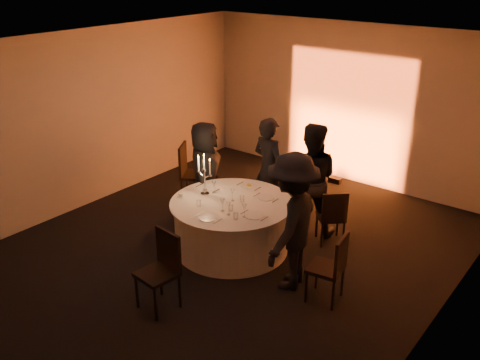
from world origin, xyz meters
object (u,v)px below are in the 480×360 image
Objects in this scene: guest_back_left at (269,169)px; guest_right at (292,222)px; banquet_table at (232,226)px; chair_front at (162,266)px; candelabra at (205,180)px; chair_left at (190,170)px; chair_back_right at (332,215)px; guest_back_right at (310,180)px; chair_right at (332,265)px; guest_left at (205,171)px; chair_back_left at (296,182)px; coffee_cup at (181,195)px.

guest_right is at bearing 142.62° from guest_back_left.
banquet_table is 1.64m from chair_front.
chair_left is at bearing 141.93° from candelabra.
guest_back_right is at bearing -56.98° from chair_back_right.
candelabra is at bearing -9.82° from chair_back_right.
candelabra is at bearing -109.69° from guest_right.
chair_right is (3.43, -1.12, -0.07)m from chair_left.
candelabra reaches higher than chair_back_right.
guest_left is at bearing 130.99° from candelabra.
chair_front is (0.19, -3.36, 0.06)m from chair_back_left.
chair_right reaches higher than chair_back_right.
banquet_table is at bearing -148.13° from chair_left.
chair_left is 1.20× the size of chair_back_right.
chair_back_right is (1.10, 1.04, 0.11)m from banquet_table.
guest_right is 1.90m from coffee_cup.
guest_left is (-2.09, -0.49, 0.34)m from chair_back_right.
guest_right is (2.82, -1.12, 0.33)m from chair_left.
guest_back_left is at bearing -148.82° from guest_right.
guest_right is (1.19, -2.00, 0.43)m from chair_back_left.
banquet_table is at bearing 32.89° from guest_back_right.
chair_front is (1.82, -2.47, -0.04)m from chair_left.
guest_back_left is at bearing 99.25° from banquet_table.
chair_front is at bearing -48.55° from guest_right.
coffee_cup is (-1.32, -1.47, -0.10)m from guest_back_right.
guest_right reaches higher than guest_left.
chair_back_left is at bearing -161.51° from guest_right.
guest_back_left reaches higher than chair_back_left.
chair_back_left is (1.64, 0.88, -0.10)m from chair_left.
chair_back_left is 0.94m from guest_back_right.
guest_left reaches higher than chair_front.
chair_back_right is (1.09, -0.71, -0.01)m from chair_back_left.
chair_left is at bearing -117.13° from chair_right.
chair_back_left is at bearing 71.04° from coffee_cup.
chair_front reaches higher than banquet_table.
banquet_table is 1.34m from guest_right.
chair_back_left is 0.50× the size of guest_back_right.
chair_back_left is at bearing -91.88° from chair_left.
coffee_cup is at bearing 81.31° from guest_back_left.
chair_left is at bearing 132.77° from chair_front.
guest_right reaches higher than candelabra.
chair_back_right is 0.51× the size of guest_back_left.
guest_back_right is at bearing -112.96° from chair_left.
chair_back_left is at bearing 89.64° from banquet_table.
guest_right reaches higher than coffee_cup.
chair_back_right is 1.35× the size of candelabra.
chair_front is 1.52× the size of candelabra.
chair_left is at bearing 35.02° from guest_left.
coffee_cup is at bearing 19.52° from guest_back_right.
guest_left is at bearing -115.24° from chair_right.
coffee_cup is (0.29, -0.88, -0.03)m from guest_left.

